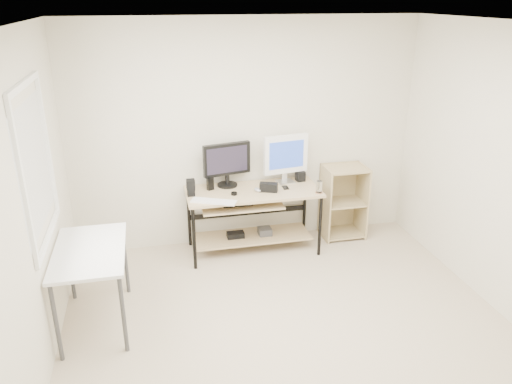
{
  "coord_description": "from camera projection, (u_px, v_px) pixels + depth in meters",
  "views": [
    {
      "loc": [
        -1.11,
        -3.43,
        2.8
      ],
      "look_at": [
        -0.05,
        1.3,
        0.87
      ],
      "focal_mm": 35.0,
      "sensor_mm": 36.0,
      "label": 1
    }
  ],
  "objects": [
    {
      "name": "black_monitor",
      "position": [
        227.0,
        162.0,
        5.62
      ],
      "size": [
        0.55,
        0.23,
        0.5
      ],
      "rotation": [
        0.0,
        0.0,
        0.2
      ],
      "color": "black",
      "rests_on": "desk"
    },
    {
      "name": "side_table",
      "position": [
        90.0,
        258.0,
        4.33
      ],
      "size": [
        0.6,
        1.0,
        0.75
      ],
      "color": "white",
      "rests_on": "ground"
    },
    {
      "name": "coaster",
      "position": [
        319.0,
        193.0,
        5.53
      ],
      "size": [
        0.1,
        0.1,
        0.01
      ],
      "primitive_type": "cylinder",
      "rotation": [
        0.0,
        0.0,
        -0.16
      ],
      "color": "#A6704B",
      "rests_on": "desk"
    },
    {
      "name": "drinking_glass",
      "position": [
        319.0,
        187.0,
        5.5
      ],
      "size": [
        0.08,
        0.08,
        0.13
      ],
      "primitive_type": "cylinder",
      "rotation": [
        0.0,
        0.0,
        -0.16
      ],
      "color": "white",
      "rests_on": "coaster"
    },
    {
      "name": "speaker_right",
      "position": [
        300.0,
        176.0,
        5.86
      ],
      "size": [
        0.11,
        0.11,
        0.12
      ],
      "primitive_type": "cube",
      "rotation": [
        0.0,
        0.0,
        0.11
      ],
      "color": "black",
      "rests_on": "desk"
    },
    {
      "name": "desk",
      "position": [
        251.0,
        208.0,
        5.67
      ],
      "size": [
        1.5,
        0.65,
        0.75
      ],
      "color": "tan",
      "rests_on": "ground"
    },
    {
      "name": "audio_controller",
      "position": [
        210.0,
        184.0,
        5.58
      ],
      "size": [
        0.08,
        0.07,
        0.14
      ],
      "primitive_type": "cube",
      "rotation": [
        0.0,
        0.0,
        0.42
      ],
      "color": "black",
      "rests_on": "desk"
    },
    {
      "name": "white_imac",
      "position": [
        286.0,
        156.0,
        5.71
      ],
      "size": [
        0.53,
        0.17,
        0.57
      ],
      "rotation": [
        0.0,
        0.0,
        0.15
      ],
      "color": "silver",
      "rests_on": "desk"
    },
    {
      "name": "center_speaker",
      "position": [
        269.0,
        187.0,
        5.54
      ],
      "size": [
        0.22,
        0.15,
        0.1
      ],
      "primitive_type": "cube",
      "rotation": [
        0.0,
        0.0,
        -0.37
      ],
      "color": "black",
      "rests_on": "desk"
    },
    {
      "name": "volume_puck",
      "position": [
        234.0,
        194.0,
        5.46
      ],
      "size": [
        0.09,
        0.09,
        0.03
      ],
      "primitive_type": "cylinder",
      "rotation": [
        0.0,
        0.0,
        0.38
      ],
      "color": "black",
      "rests_on": "desk"
    },
    {
      "name": "smartphone",
      "position": [
        285.0,
        188.0,
        5.66
      ],
      "size": [
        0.06,
        0.11,
        0.01
      ],
      "primitive_type": "cube",
      "rotation": [
        0.0,
        0.0,
        -0.01
      ],
      "color": "black",
      "rests_on": "desk"
    },
    {
      "name": "speaker_left",
      "position": [
        191.0,
        187.0,
        5.41
      ],
      "size": [
        0.09,
        0.09,
        0.18
      ],
      "rotation": [
        0.0,
        0.0,
        -0.01
      ],
      "color": "black",
      "rests_on": "desk"
    },
    {
      "name": "keyboard",
      "position": [
        214.0,
        201.0,
        5.27
      ],
      "size": [
        0.49,
        0.32,
        0.02
      ],
      "primitive_type": "cube",
      "rotation": [
        0.0,
        0.0,
        -0.43
      ],
      "color": "white",
      "rests_on": "desk"
    },
    {
      "name": "mouse",
      "position": [
        258.0,
        190.0,
        5.56
      ],
      "size": [
        0.1,
        0.12,
        0.04
      ],
      "primitive_type": "ellipsoid",
      "rotation": [
        0.0,
        0.0,
        0.29
      ],
      "color": "#B2B2B7",
      "rests_on": "desk"
    },
    {
      "name": "room",
      "position": [
        280.0,
        198.0,
        3.89
      ],
      "size": [
        4.01,
        4.01,
        2.62
      ],
      "color": "#BDAB91",
      "rests_on": "ground"
    },
    {
      "name": "shelf_unit",
      "position": [
        342.0,
        201.0,
        6.09
      ],
      "size": [
        0.5,
        0.4,
        0.9
      ],
      "color": "tan",
      "rests_on": "ground"
    }
  ]
}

